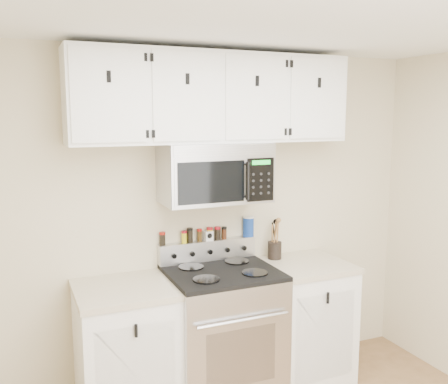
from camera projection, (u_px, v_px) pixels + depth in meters
name	position (u px, v px, depth m)	size (l,w,h in m)	color
back_wall	(206.00, 220.00, 3.75)	(3.50, 0.01, 2.50)	#C4B593
range	(222.00, 333.00, 3.58)	(0.76, 0.65, 1.10)	#B7B7BA
base_cabinet_left	(126.00, 352.00, 3.34)	(0.64, 0.62, 0.92)	white
base_cabinet_right	(303.00, 319.00, 3.87)	(0.64, 0.62, 0.92)	white
microwave	(215.00, 173.00, 3.52)	(0.76, 0.44, 0.42)	#9E9EA3
upper_cabinets	(214.00, 98.00, 3.46)	(2.00, 0.35, 0.62)	white
utensil_crock	(275.00, 249.00, 3.89)	(0.11, 0.11, 0.31)	black
kitchen_timer	(208.00, 236.00, 3.74)	(0.06, 0.05, 0.07)	silver
salt_canister	(248.00, 226.00, 3.86)	(0.09, 0.09, 0.16)	navy
spice_jar_0	(162.00, 239.00, 3.60)	(0.04, 0.04, 0.10)	black
spice_jar_1	(184.00, 237.00, 3.66)	(0.04, 0.04, 0.09)	gold
spice_jar_2	(190.00, 235.00, 3.68)	(0.04, 0.04, 0.11)	black
spice_jar_3	(200.00, 235.00, 3.71)	(0.04, 0.04, 0.09)	#3F2B0F
spice_jar_4	(210.00, 234.00, 3.74)	(0.04, 0.04, 0.10)	gold
spice_jar_5	(218.00, 233.00, 3.77)	(0.05, 0.05, 0.10)	black
spice_jar_6	(224.00, 233.00, 3.79)	(0.04, 0.04, 0.09)	#401F0F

